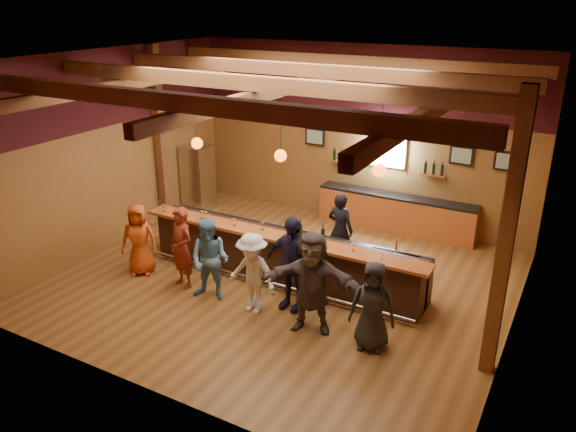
{
  "coord_description": "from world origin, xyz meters",
  "views": [
    {
      "loc": [
        5.17,
        -9.06,
        5.58
      ],
      "look_at": [
        0.0,
        0.3,
        1.35
      ],
      "focal_mm": 35.0,
      "sensor_mm": 36.0,
      "label": 1
    }
  ],
  "objects_px": {
    "customer_brown": "(312,282)",
    "customer_dark": "(373,306)",
    "ice_bucket": "(292,231)",
    "customer_orange": "(139,240)",
    "back_bar_cabinet": "(396,213)",
    "customer_redvest": "(182,248)",
    "customer_white": "(252,274)",
    "stainless_fridge": "(198,178)",
    "customer_navy": "(292,263)",
    "bartender": "(340,230)",
    "bar_counter": "(285,255)",
    "bottle_a": "(300,231)",
    "customer_denim": "(210,260)"
  },
  "relations": [
    {
      "from": "back_bar_cabinet",
      "to": "ice_bucket",
      "type": "xyz_separation_m",
      "value": [
        -0.87,
        -3.84,
        0.76
      ]
    },
    {
      "from": "customer_navy",
      "to": "customer_dark",
      "type": "relative_size",
      "value": 1.18
    },
    {
      "from": "customer_orange",
      "to": "bartender",
      "type": "xyz_separation_m",
      "value": [
        3.55,
        2.41,
        0.06
      ]
    },
    {
      "from": "stainless_fridge",
      "to": "customer_orange",
      "type": "bearing_deg",
      "value": -70.77
    },
    {
      "from": "ice_bucket",
      "to": "customer_redvest",
      "type": "bearing_deg",
      "value": -152.28
    },
    {
      "from": "back_bar_cabinet",
      "to": "customer_brown",
      "type": "xyz_separation_m",
      "value": [
        0.17,
        -5.03,
        0.46
      ]
    },
    {
      "from": "customer_orange",
      "to": "customer_brown",
      "type": "xyz_separation_m",
      "value": [
        4.17,
        -0.19,
        0.16
      ]
    },
    {
      "from": "customer_brown",
      "to": "bartender",
      "type": "xyz_separation_m",
      "value": [
        -0.61,
        2.6,
        -0.1
      ]
    },
    {
      "from": "customer_brown",
      "to": "customer_navy",
      "type": "bearing_deg",
      "value": 129.48
    },
    {
      "from": "customer_redvest",
      "to": "bottle_a",
      "type": "xyz_separation_m",
      "value": [
        2.14,
        1.05,
        0.41
      ]
    },
    {
      "from": "stainless_fridge",
      "to": "customer_brown",
      "type": "height_order",
      "value": "customer_brown"
    },
    {
      "from": "customer_orange",
      "to": "back_bar_cabinet",
      "type": "bearing_deg",
      "value": 22.08
    },
    {
      "from": "ice_bucket",
      "to": "bottle_a",
      "type": "xyz_separation_m",
      "value": [
        0.17,
        0.01,
        0.02
      ]
    },
    {
      "from": "customer_brown",
      "to": "bottle_a",
      "type": "bearing_deg",
      "value": 111.28
    },
    {
      "from": "customer_redvest",
      "to": "customer_brown",
      "type": "height_order",
      "value": "customer_brown"
    },
    {
      "from": "customer_brown",
      "to": "bartender",
      "type": "height_order",
      "value": "customer_brown"
    },
    {
      "from": "bar_counter",
      "to": "customer_redvest",
      "type": "xyz_separation_m",
      "value": [
        -1.66,
        -1.3,
        0.33
      ]
    },
    {
      "from": "customer_brown",
      "to": "customer_dark",
      "type": "xyz_separation_m",
      "value": [
        1.14,
        -0.01,
        -0.15
      ]
    },
    {
      "from": "bar_counter",
      "to": "customer_orange",
      "type": "bearing_deg",
      "value": -155.62
    },
    {
      "from": "back_bar_cabinet",
      "to": "customer_brown",
      "type": "height_order",
      "value": "customer_brown"
    },
    {
      "from": "back_bar_cabinet",
      "to": "ice_bucket",
      "type": "distance_m",
      "value": 4.01
    },
    {
      "from": "customer_denim",
      "to": "customer_brown",
      "type": "bearing_deg",
      "value": -9.76
    },
    {
      "from": "stainless_fridge",
      "to": "bottle_a",
      "type": "bearing_deg",
      "value": -30.48
    },
    {
      "from": "customer_dark",
      "to": "ice_bucket",
      "type": "distance_m",
      "value": 2.53
    },
    {
      "from": "ice_bucket",
      "to": "customer_orange",
      "type": "bearing_deg",
      "value": -162.11
    },
    {
      "from": "customer_orange",
      "to": "customer_dark",
      "type": "distance_m",
      "value": 5.31
    },
    {
      "from": "customer_brown",
      "to": "customer_dark",
      "type": "distance_m",
      "value": 1.15
    },
    {
      "from": "back_bar_cabinet",
      "to": "customer_redvest",
      "type": "bearing_deg",
      "value": -120.24
    },
    {
      "from": "bar_counter",
      "to": "bottle_a",
      "type": "xyz_separation_m",
      "value": [
        0.48,
        -0.26,
        0.74
      ]
    },
    {
      "from": "customer_white",
      "to": "customer_dark",
      "type": "height_order",
      "value": "customer_white"
    },
    {
      "from": "customer_dark",
      "to": "ice_bucket",
      "type": "relative_size",
      "value": 6.06
    },
    {
      "from": "bar_counter",
      "to": "bartender",
      "type": "bearing_deg",
      "value": 57.0
    },
    {
      "from": "customer_redvest",
      "to": "customer_denim",
      "type": "xyz_separation_m",
      "value": [
        0.8,
        -0.13,
        -0.02
      ]
    },
    {
      "from": "customer_navy",
      "to": "bartender",
      "type": "height_order",
      "value": "customer_navy"
    },
    {
      "from": "back_bar_cabinet",
      "to": "bartender",
      "type": "bearing_deg",
      "value": -100.41
    },
    {
      "from": "customer_white",
      "to": "stainless_fridge",
      "type": "bearing_deg",
      "value": 142.29
    },
    {
      "from": "bar_counter",
      "to": "customer_white",
      "type": "bearing_deg",
      "value": -85.29
    },
    {
      "from": "customer_denim",
      "to": "customer_redvest",
      "type": "bearing_deg",
      "value": 161.58
    },
    {
      "from": "customer_brown",
      "to": "back_bar_cabinet",
      "type": "bearing_deg",
      "value": 77.42
    },
    {
      "from": "stainless_fridge",
      "to": "customer_orange",
      "type": "distance_m",
      "value": 3.95
    },
    {
      "from": "customer_denim",
      "to": "bottle_a",
      "type": "distance_m",
      "value": 1.83
    },
    {
      "from": "back_bar_cabinet",
      "to": "customer_denim",
      "type": "xyz_separation_m",
      "value": [
        -2.04,
        -5.0,
        0.35
      ]
    },
    {
      "from": "back_bar_cabinet",
      "to": "customer_brown",
      "type": "relative_size",
      "value": 2.13
    },
    {
      "from": "stainless_fridge",
      "to": "customer_redvest",
      "type": "distance_m",
      "value": 4.49
    },
    {
      "from": "customer_redvest",
      "to": "customer_white",
      "type": "xyz_separation_m",
      "value": [
        1.78,
        -0.16,
        -0.06
      ]
    },
    {
      "from": "stainless_fridge",
      "to": "customer_dark",
      "type": "bearing_deg",
      "value": -30.75
    },
    {
      "from": "bar_counter",
      "to": "ice_bucket",
      "type": "xyz_separation_m",
      "value": [
        0.31,
        -0.27,
        0.72
      ]
    },
    {
      "from": "customer_redvest",
      "to": "customer_white",
      "type": "relative_size",
      "value": 1.07
    },
    {
      "from": "ice_bucket",
      "to": "bottle_a",
      "type": "height_order",
      "value": "bottle_a"
    },
    {
      "from": "stainless_fridge",
      "to": "customer_navy",
      "type": "bearing_deg",
      "value": -35.54
    }
  ]
}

